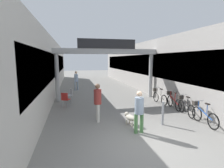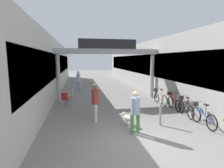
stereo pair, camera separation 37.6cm
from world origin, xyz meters
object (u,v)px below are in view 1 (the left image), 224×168
Objects in this scene: dog_on_leash at (130,117)px; bicycle_silver_farthest at (159,97)px; bicycle_red_third at (173,101)px; cafe_chair_aluminium_farther at (70,94)px; pedestrian_carrying_crate at (76,79)px; pedestrian_companion at (98,100)px; bollard_post_metal at (163,113)px; cafe_chair_red_nearer at (65,99)px; bicycle_blue_nearest at (203,114)px; pedestrian_with_dog at (139,109)px; bicycle_black_second at (185,106)px.

bicycle_silver_farthest is at bearing 46.03° from dog_on_leash.
bicycle_red_third and bicycle_silver_farthest have the same top height.
bicycle_silver_farthest is 5.80m from cafe_chair_aluminium_farther.
pedestrian_companion is at bearing -85.07° from pedestrian_carrying_crate.
cafe_chair_red_nearer is at bearing 138.27° from bollard_post_metal.
bicycle_red_third reaches higher than dog_on_leash.
bollard_post_metal is (-1.74, 0.32, 0.09)m from bicycle_blue_nearest.
cafe_chair_red_nearer is at bearing 123.54° from pedestrian_with_dog.
bicycle_blue_nearest is at bearing -34.30° from cafe_chair_red_nearer.
pedestrian_with_dog is 1.50m from bollard_post_metal.
bicycle_blue_nearest is (4.40, -1.36, -0.56)m from pedestrian_companion.
bicycle_silver_farthest is 1.64× the size of bollard_post_metal.
bicycle_red_third is at bearing -26.05° from cafe_chair_aluminium_farther.
bicycle_red_third is 6.23m from cafe_chair_red_nearer.
cafe_chair_aluminium_farther is at bearing 127.94° from bollard_post_metal.
pedestrian_carrying_crate reaches higher than pedestrian_companion.
bollard_post_metal is at bearing -41.73° from cafe_chair_red_nearer.
bicycle_black_second and bicycle_red_third have the same top height.
bicycle_silver_farthest is at bearing -15.92° from cafe_chair_aluminium_farther.
bicycle_red_third is at bearing 86.99° from bicycle_blue_nearest.
cafe_chair_red_nearer and cafe_chair_aluminium_farther have the same top height.
bollard_post_metal is at bearing -12.78° from dog_on_leash.
cafe_chair_red_nearer is (-2.79, 3.40, 0.22)m from dog_on_leash.
dog_on_leash is 3.29m from bicycle_black_second.
bollard_post_metal is at bearing -52.06° from cafe_chair_aluminium_farther.
bicycle_blue_nearest is at bearing -17.21° from pedestrian_companion.
bicycle_black_second is at bearing -58.19° from pedestrian_carrying_crate.
dog_on_leash is at bearing -133.97° from bicycle_silver_farthest.
pedestrian_companion is 3.10m from cafe_chair_red_nearer.
bollard_post_metal is at bearing -150.65° from bicycle_black_second.
pedestrian_with_dog is at bearing -78.37° from pedestrian_carrying_crate.
cafe_chair_red_nearer is (-4.16, 3.71, 0.02)m from bollard_post_metal.
pedestrian_with_dog is at bearing -153.02° from bicycle_black_second.
bicycle_black_second is at bearing -0.22° from pedestrian_companion.
bicycle_silver_farthest is (4.31, 2.40, -0.56)m from pedestrian_companion.
bicycle_black_second is (0.09, 1.35, 0.00)m from bicycle_blue_nearest.
bicycle_blue_nearest is 1.90× the size of cafe_chair_red_nearer.
bicycle_silver_farthest is (-0.18, 2.41, 0.00)m from bicycle_black_second.
pedestrian_with_dog is at bearing -65.09° from cafe_chair_aluminium_farther.
dog_on_leash is at bearing -50.63° from cafe_chair_red_nearer.
pedestrian_carrying_crate is 8.96m from bicycle_red_third.
bicycle_silver_farthest is 1.90× the size of cafe_chair_aluminium_farther.
cafe_chair_aluminium_farther is at bearing 164.08° from bicycle_silver_farthest.
bicycle_red_third is (0.04, 1.17, 0.00)m from bicycle_black_second.
pedestrian_carrying_crate is at bearing 82.94° from cafe_chair_aluminium_farther.
pedestrian_carrying_crate is 7.85m from bicycle_silver_farthest.
bicycle_blue_nearest is at bearing -93.75° from bicycle_black_second.
bicycle_blue_nearest is 7.80m from cafe_chair_aluminium_farther.
pedestrian_companion is 1.63m from dog_on_leash.
bollard_post_metal is 6.38m from cafe_chair_aluminium_farther.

